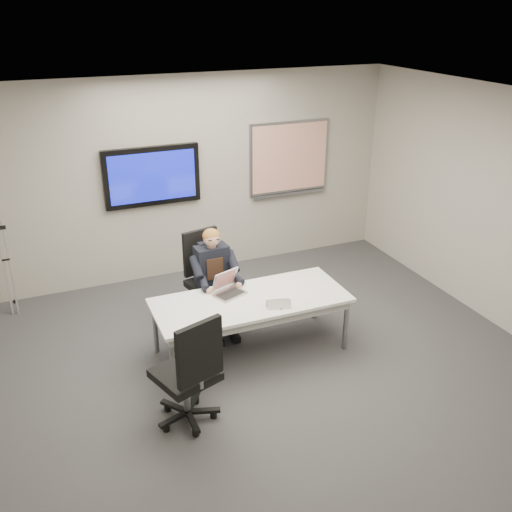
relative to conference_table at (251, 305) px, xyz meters
name	(u,v)px	position (x,y,z in m)	size (l,w,h in m)	color
floor	(276,384)	(0.00, -0.69, -0.59)	(6.00, 6.00, 0.02)	#353537
ceiling	(281,111)	(0.00, -0.69, 2.21)	(6.00, 6.00, 0.02)	silver
wall_back	(187,178)	(0.00, 2.31, 0.81)	(6.00, 0.02, 2.80)	#AAA499
conference_table	(251,305)	(0.00, 0.00, 0.00)	(2.15, 0.91, 0.66)	white
tv_display	(152,176)	(-0.50, 2.26, 0.91)	(1.30, 0.09, 0.80)	black
whiteboard	(289,159)	(1.55, 2.28, 0.94)	(1.25, 0.08, 1.10)	gray
office_chair_far	(210,294)	(-0.21, 0.82, -0.23)	(0.65, 0.65, 1.15)	black
office_chair_near	(189,390)	(-0.99, -0.91, -0.22)	(0.70, 0.70, 1.17)	black
seated_person	(217,292)	(-0.20, 0.57, -0.08)	(0.40, 0.69, 1.26)	#1E2433
crutch	(7,265)	(-2.46, 2.07, 0.03)	(0.17, 0.40, 1.24)	#AEB1B6
laptop	(228,288)	(-0.18, 0.24, 0.14)	(0.40, 0.42, 0.24)	#ABABAE
name_tent	(278,303)	(0.20, -0.29, 0.13)	(0.25, 0.07, 0.10)	white
pen	(278,307)	(0.19, -0.30, 0.08)	(0.01, 0.01, 0.13)	black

